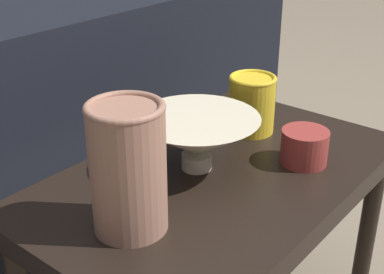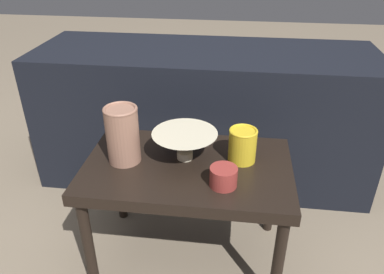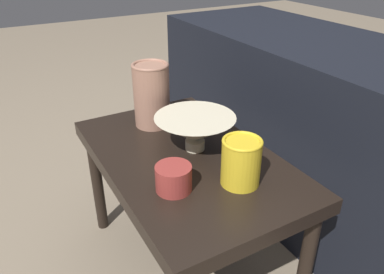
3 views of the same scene
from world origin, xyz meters
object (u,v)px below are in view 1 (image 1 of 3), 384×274
Objects in this scene: vase_textured_left at (127,166)px; vase_colorful_right at (252,103)px; cup at (304,147)px; bowl at (197,137)px.

vase_colorful_right is at bearing 6.78° from vase_textured_left.
bowl is at bearing 135.33° from cup.
vase_textured_left is 0.39m from vase_colorful_right.
cup is (0.13, -0.13, -0.03)m from bowl.
bowl is 1.12× the size of vase_textured_left.
cup is at bearing -16.90° from vase_textured_left.
bowl reaches higher than cup.
vase_colorful_right is (0.38, 0.05, -0.04)m from vase_textured_left.
vase_textured_left is 2.31× the size of cup.
bowl is at bearing 9.60° from vase_textured_left.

